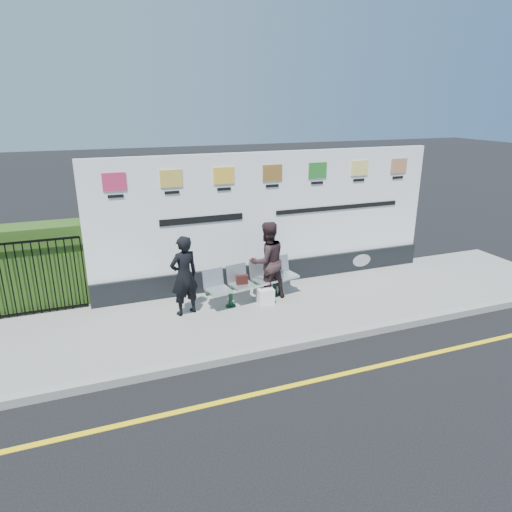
{
  "coord_description": "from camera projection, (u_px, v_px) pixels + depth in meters",
  "views": [
    {
      "loc": [
        -3.33,
        -5.39,
        4.13
      ],
      "look_at": [
        -0.34,
        2.56,
        1.25
      ],
      "focal_mm": 32.0,
      "sensor_mm": 36.0,
      "label": 1
    }
  ],
  "objects": [
    {
      "name": "ground",
      "position": [
        333.0,
        377.0,
        7.22
      ],
      "size": [
        80.0,
        80.0,
        0.0
      ],
      "primitive_type": "plane",
      "color": "black"
    },
    {
      "name": "pavement",
      "position": [
        272.0,
        309.0,
        9.41
      ],
      "size": [
        14.0,
        3.0,
        0.12
      ],
      "primitive_type": "cube",
      "color": "gray",
      "rests_on": "ground"
    },
    {
      "name": "kerb",
      "position": [
        305.0,
        343.0,
        8.08
      ],
      "size": [
        14.0,
        0.18,
        0.14
      ],
      "primitive_type": "cube",
      "color": "gray",
      "rests_on": "ground"
    },
    {
      "name": "yellow_line",
      "position": [
        333.0,
        376.0,
        7.22
      ],
      "size": [
        14.0,
        0.1,
        0.01
      ],
      "primitive_type": "cube",
      "color": "yellow",
      "rests_on": "ground"
    },
    {
      "name": "billboard",
      "position": [
        270.0,
        228.0,
        10.34
      ],
      "size": [
        8.0,
        0.3,
        3.0
      ],
      "color": "black",
      "rests_on": "pavement"
    },
    {
      "name": "hedge",
      "position": [
        29.0,
        267.0,
        9.19
      ],
      "size": [
        2.35,
        0.7,
        1.7
      ],
      "primitive_type": "cube",
      "color": "#2C4D17",
      "rests_on": "pavement"
    },
    {
      "name": "railing",
      "position": [
        28.0,
        278.0,
        8.82
      ],
      "size": [
        2.05,
        0.06,
        1.54
      ],
      "primitive_type": null,
      "color": "black",
      "rests_on": "pavement"
    },
    {
      "name": "bench",
      "position": [
        253.0,
        291.0,
        9.61
      ],
      "size": [
        2.14,
        0.9,
        0.44
      ],
      "primitive_type": null,
      "rotation": [
        0.0,
        0.0,
        0.18
      ],
      "color": "#B0B6BA",
      "rests_on": "pavement"
    },
    {
      "name": "woman_left",
      "position": [
        184.0,
        276.0,
        8.85
      ],
      "size": [
        0.67,
        0.54,
        1.61
      ],
      "primitive_type": "imported",
      "rotation": [
        0.0,
        0.0,
        3.43
      ],
      "color": "black",
      "rests_on": "pavement"
    },
    {
      "name": "woman_right",
      "position": [
        267.0,
        261.0,
        9.56
      ],
      "size": [
        0.92,
        0.77,
        1.69
      ],
      "primitive_type": "imported",
      "rotation": [
        0.0,
        0.0,
        3.32
      ],
      "color": "#301F21",
      "rests_on": "pavement"
    },
    {
      "name": "handbag_brown",
      "position": [
        242.0,
        280.0,
        9.38
      ],
      "size": [
        0.25,
        0.12,
        0.19
      ],
      "primitive_type": "cube",
      "rotation": [
        0.0,
        0.0,
        -0.08
      ],
      "color": "black",
      "rests_on": "bench"
    },
    {
      "name": "carrier_bag_white",
      "position": [
        266.0,
        297.0,
        9.48
      ],
      "size": [
        0.33,
        0.2,
        0.33
      ],
      "primitive_type": "cube",
      "color": "white",
      "rests_on": "pavement"
    }
  ]
}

